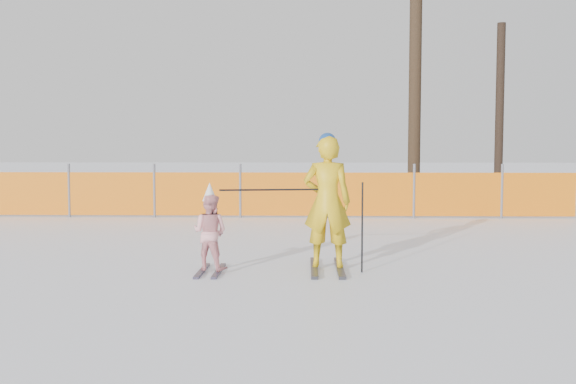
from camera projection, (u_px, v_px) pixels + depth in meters
name	position (u px, v px, depth m)	size (l,w,h in m)	color
ground	(287.00, 269.00, 8.60)	(120.00, 120.00, 0.00)	white
adult	(327.00, 202.00, 8.51)	(0.67, 1.38, 1.82)	black
child	(210.00, 231.00, 8.35)	(0.58, 0.96, 1.17)	black
ski_poles	(313.00, 208.00, 8.36)	(1.87, 0.22, 1.18)	black
safety_fence	(187.00, 194.00, 14.85)	(17.70, 0.06, 1.25)	#595960
tree_trunks	(441.00, 85.00, 18.24)	(3.16, 2.02, 7.38)	#322316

